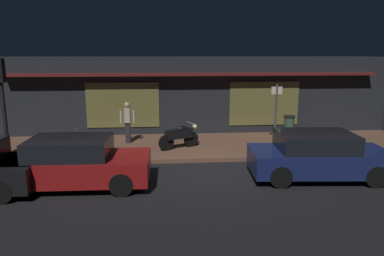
{
  "coord_description": "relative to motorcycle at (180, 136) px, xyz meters",
  "views": [
    {
      "loc": [
        -1.43,
        -10.75,
        3.71
      ],
      "look_at": [
        -0.34,
        2.4,
        0.95
      ],
      "focal_mm": 33.04,
      "sensor_mm": 36.0,
      "label": 1
    }
  ],
  "objects": [
    {
      "name": "ground_plane",
      "position": [
        0.81,
        -2.44,
        -0.65
      ],
      "size": [
        60.0,
        60.0,
        0.0
      ],
      "primitive_type": "plane",
      "color": "black"
    },
    {
      "name": "sidewalk_slab",
      "position": [
        0.81,
        0.56,
        -0.57
      ],
      "size": [
        18.0,
        4.0,
        0.15
      ],
      "primitive_type": "cube",
      "color": "brown",
      "rests_on": "ground_plane"
    },
    {
      "name": "storefront_building",
      "position": [
        0.81,
        3.95,
        1.16
      ],
      "size": [
        18.0,
        3.3,
        3.6
      ],
      "color": "black",
      "rests_on": "ground_plane"
    },
    {
      "name": "motorcycle",
      "position": [
        0.0,
        0.0,
        0.0
      ],
      "size": [
        1.57,
        0.93,
        0.97
      ],
      "color": "black",
      "rests_on": "sidewalk_slab"
    },
    {
      "name": "bicycle_parked",
      "position": [
        -4.17,
        -0.55,
        -0.14
      ],
      "size": [
        1.48,
        0.82,
        0.91
      ],
      "color": "black",
      "rests_on": "sidewalk_slab"
    },
    {
      "name": "person_photographer",
      "position": [
        -2.07,
        1.09,
        0.38
      ],
      "size": [
        0.61,
        0.38,
        1.67
      ],
      "color": "#28232D",
      "rests_on": "sidewalk_slab"
    },
    {
      "name": "sign_post",
      "position": [
        3.92,
        0.55,
        0.86
      ],
      "size": [
        0.44,
        0.09,
        2.4
      ],
      "color": "#47474C",
      "rests_on": "sidewalk_slab"
    },
    {
      "name": "trash_bin",
      "position": [
        4.91,
        1.65,
        -0.03
      ],
      "size": [
        0.48,
        0.48,
        0.93
      ],
      "color": "#2D4C33",
      "rests_on": "sidewalk_slab"
    },
    {
      "name": "traffic_light_pole",
      "position": [
        -5.33,
        -2.41,
        1.83
      ],
      "size": [
        0.24,
        0.33,
        3.6
      ],
      "color": "black",
      "rests_on": "ground_plane"
    },
    {
      "name": "parked_car_far",
      "position": [
        -3.14,
        -3.38,
        0.06
      ],
      "size": [
        4.14,
        1.85,
        1.42
      ],
      "color": "black",
      "rests_on": "ground_plane"
    },
    {
      "name": "parked_car_across",
      "position": [
        4.02,
        -3.27,
        0.06
      ],
      "size": [
        4.22,
        2.06,
        1.42
      ],
      "color": "black",
      "rests_on": "ground_plane"
    }
  ]
}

